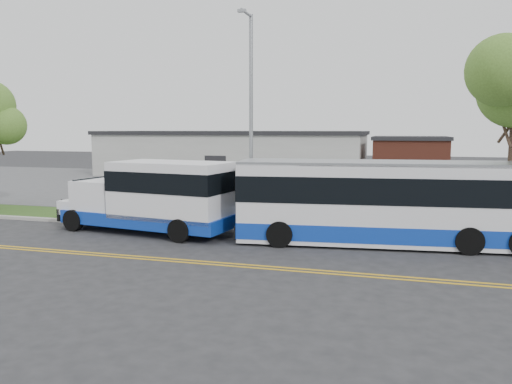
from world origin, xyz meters
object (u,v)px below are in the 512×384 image
(streetlight_near, at_px, (251,113))
(pedestrian, at_px, (144,197))
(shuttle_bus, at_px, (157,195))
(transit_bus, at_px, (388,203))
(parked_car_b, at_px, (118,181))
(parked_car_a, at_px, (173,179))

(streetlight_near, distance_m, pedestrian, 7.67)
(shuttle_bus, distance_m, transit_bus, 9.73)
(pedestrian, bearing_deg, shuttle_bus, 99.51)
(streetlight_near, xyz_separation_m, parked_car_b, (-13.15, 10.03, -4.48))
(streetlight_near, xyz_separation_m, parked_car_a, (-9.70, 12.17, -4.48))
(streetlight_near, relative_size, parked_car_b, 2.10)
(transit_bus, bearing_deg, parked_car_a, 131.89)
(pedestrian, xyz_separation_m, parked_car_b, (-6.92, 8.76, -0.20))
(pedestrian, xyz_separation_m, parked_car_a, (-3.47, 10.90, -0.20))
(shuttle_bus, height_order, parked_car_b, shuttle_bus)
(streetlight_near, relative_size, parked_car_a, 2.40)
(parked_car_a, relative_size, parked_car_b, 0.88)
(shuttle_bus, height_order, pedestrian, shuttle_bus)
(streetlight_near, height_order, transit_bus, streetlight_near)
(pedestrian, relative_size, parked_car_b, 0.38)
(shuttle_bus, bearing_deg, parked_car_b, 135.73)
(streetlight_near, bearing_deg, transit_bus, -18.84)
(transit_bus, height_order, pedestrian, transit_bus)
(parked_car_a, bearing_deg, pedestrian, -69.54)
(pedestrian, distance_m, parked_car_a, 11.44)
(parked_car_b, bearing_deg, parked_car_a, 28.92)
(shuttle_bus, distance_m, parked_car_b, 15.96)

